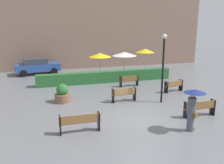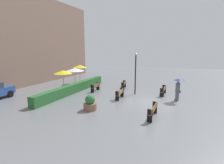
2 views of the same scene
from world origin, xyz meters
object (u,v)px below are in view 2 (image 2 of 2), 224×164
(bench_near_left, at_px, (153,110))
(patio_umbrella_white, at_px, (75,70))
(bench_far_right, at_px, (124,84))
(pedestrian_with_umbrella, at_px, (178,86))
(lamp_post, at_px, (136,69))
(bench_back_row, at_px, (95,87))
(bench_mid_center, at_px, (120,93))
(patio_umbrella_yellow, at_px, (63,72))
(patio_umbrella_yellow_far, at_px, (80,66))
(bench_near_right, at_px, (163,90))
(planter_pot, at_px, (90,103))

(bench_near_left, height_order, patio_umbrella_white, patio_umbrella_white)
(bench_far_right, distance_m, pedestrian_with_umbrella, 6.74)
(bench_far_right, distance_m, bench_near_left, 9.05)
(bench_near_left, height_order, lamp_post, lamp_post)
(bench_back_row, bearing_deg, bench_mid_center, -115.52)
(bench_back_row, bearing_deg, bench_near_left, -125.43)
(bench_back_row, distance_m, patio_umbrella_yellow, 3.83)
(lamp_post, height_order, patio_umbrella_yellow_far, lamp_post)
(bench_near_left, relative_size, bench_mid_center, 1.16)
(bench_near_right, height_order, pedestrian_with_umbrella, pedestrian_with_umbrella)
(pedestrian_with_umbrella, distance_m, planter_pot, 8.06)
(bench_near_left, bearing_deg, patio_umbrella_white, 60.63)
(bench_far_right, xyz_separation_m, planter_pot, (-8.00, -0.05, 0.02))
(bench_back_row, xyz_separation_m, bench_near_right, (1.33, -7.10, 0.01))
(patio_umbrella_yellow, height_order, patio_umbrella_white, patio_umbrella_white)
(pedestrian_with_umbrella, bearing_deg, patio_umbrella_yellow, 96.92)
(bench_mid_center, distance_m, lamp_post, 3.13)
(bench_mid_center, xyz_separation_m, pedestrian_with_umbrella, (1.50, -5.00, 0.80))
(patio_umbrella_yellow, bearing_deg, bench_back_row, -62.62)
(patio_umbrella_yellow, distance_m, patio_umbrella_white, 2.28)
(bench_mid_center, bearing_deg, planter_pot, 164.39)
(bench_back_row, relative_size, bench_mid_center, 0.96)
(lamp_post, height_order, patio_umbrella_white, lamp_post)
(pedestrian_with_umbrella, bearing_deg, lamp_post, 80.50)
(bench_near_left, bearing_deg, lamp_post, 26.80)
(bench_near_right, xyz_separation_m, bench_near_left, (-6.46, -0.10, 0.03))
(planter_pot, height_order, patio_umbrella_yellow_far, patio_umbrella_yellow_far)
(bench_mid_center, height_order, planter_pot, planter_pot)
(bench_near_left, relative_size, pedestrian_with_umbrella, 0.94)
(bench_near_left, xyz_separation_m, patio_umbrella_white, (5.81, 10.33, 1.64))
(patio_umbrella_yellow_far, bearing_deg, bench_near_right, -99.23)
(bench_mid_center, height_order, patio_umbrella_yellow_far, patio_umbrella_yellow_far)
(planter_pot, height_order, patio_umbrella_yellow, patio_umbrella_yellow)
(bench_near_right, relative_size, bench_mid_center, 1.10)
(lamp_post, relative_size, patio_umbrella_yellow_far, 1.72)
(planter_pot, xyz_separation_m, patio_umbrella_yellow, (3.85, 5.53, 1.66))
(bench_far_right, xyz_separation_m, patio_umbrella_yellow_far, (0.59, 6.49, 1.81))
(bench_near_left, bearing_deg, planter_pot, 93.83)
(bench_near_right, relative_size, patio_umbrella_yellow_far, 0.72)
(patio_umbrella_white, bearing_deg, bench_far_right, -71.37)
(lamp_post, distance_m, patio_umbrella_yellow_far, 8.82)
(patio_umbrella_white, bearing_deg, lamp_post, -91.31)
(bench_near_right, distance_m, lamp_post, 3.54)
(lamp_post, xyz_separation_m, patio_umbrella_yellow, (-2.10, 7.41, -0.42))
(bench_back_row, xyz_separation_m, bench_mid_center, (-1.68, -3.52, 0.02))
(bench_back_row, bearing_deg, patio_umbrella_yellow_far, 52.25)
(bench_far_right, xyz_separation_m, patio_umbrella_white, (-1.87, 5.55, 1.69))
(bench_near_right, height_order, patio_umbrella_yellow, patio_umbrella_yellow)
(pedestrian_with_umbrella, bearing_deg, planter_pot, 130.98)
(bench_mid_center, bearing_deg, patio_umbrella_yellow_far, 57.52)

